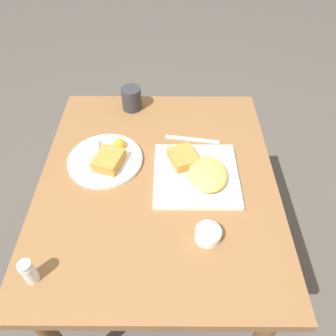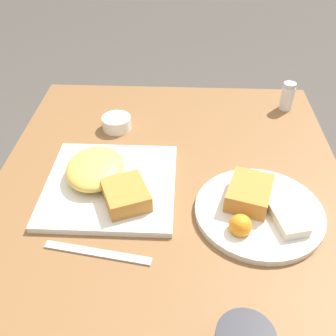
% 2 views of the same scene
% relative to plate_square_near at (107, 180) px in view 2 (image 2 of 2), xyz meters
% --- Properties ---
extents(dining_table, '(0.93, 0.78, 0.76)m').
position_rel_plate_square_near_xyz_m(dining_table, '(-0.01, 0.14, -0.12)').
color(dining_table, brown).
rests_on(dining_table, ground_plane).
extents(plate_square_near, '(0.28, 0.28, 0.06)m').
position_rel_plate_square_near_xyz_m(plate_square_near, '(0.00, 0.00, 0.00)').
color(plate_square_near, white).
rests_on(plate_square_near, dining_table).
extents(plate_oval_far, '(0.26, 0.26, 0.05)m').
position_rel_plate_square_near_xyz_m(plate_oval_far, '(0.07, 0.32, -0.01)').
color(plate_oval_far, white).
rests_on(plate_oval_far, dining_table).
extents(sauce_ramekin, '(0.07, 0.07, 0.03)m').
position_rel_plate_square_near_xyz_m(sauce_ramekin, '(-0.23, -0.01, -0.00)').
color(sauce_ramekin, white).
rests_on(sauce_ramekin, dining_table).
extents(salt_shaker, '(0.04, 0.04, 0.08)m').
position_rel_plate_square_near_xyz_m(salt_shaker, '(-0.36, 0.45, 0.01)').
color(salt_shaker, white).
rests_on(salt_shaker, dining_table).
extents(butter_knife, '(0.05, 0.20, 0.00)m').
position_rel_plate_square_near_xyz_m(butter_knife, '(0.18, 0.01, -0.02)').
color(butter_knife, silver).
rests_on(butter_knife, dining_table).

